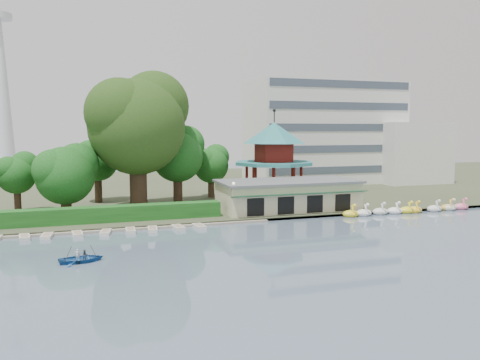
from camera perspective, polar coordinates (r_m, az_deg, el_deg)
name	(u,v)px	position (r m, az deg, el deg)	size (l,w,h in m)	color
ground_plane	(283,263)	(39.56, 5.31, -10.02)	(220.00, 220.00, 0.00)	slate
shore	(175,187)	(88.85, -7.96, -0.87)	(220.00, 70.00, 0.40)	#424930
embankment	(226,222)	(55.39, -1.76, -5.14)	(220.00, 0.60, 0.30)	gray
dock	(121,229)	(53.32, -14.28, -5.81)	(34.00, 1.60, 0.24)	gray
boathouse	(288,195)	(62.73, 5.86, -1.78)	(18.60, 9.39, 3.90)	beige
pavilion	(274,153)	(72.23, 4.16, 3.36)	(12.40, 12.40, 13.50)	beige
office_building	(338,136)	(96.51, 11.83, 5.29)	(38.00, 18.00, 20.00)	silver
broadcast_tower	(1,60)	(178.46, -27.09, 12.91)	(8.00, 8.00, 96.00)	silver
hedge	(92,215)	(56.25, -17.58, -4.06)	(30.00, 2.00, 1.80)	#1D5A1C
lamp_post	(234,193)	(56.89, -0.79, -1.58)	(0.36, 0.36, 4.28)	black
big_tree	(138,120)	(63.42, -12.32, 7.18)	(13.89, 12.95, 18.52)	#3A281C
small_trees	(115,162)	(66.17, -14.95, 2.09)	(38.65, 16.68, 11.23)	#3A281C
swan_boats	(411,210)	(66.33, 20.18, -3.42)	(19.67, 2.10, 1.92)	yellow
moored_rowboats	(91,233)	(51.85, -17.74, -6.18)	(24.72, 2.69, 0.36)	beige
rowboat_with_passengers	(81,256)	(41.69, -18.79, -8.74)	(5.42, 4.14, 2.01)	#205798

